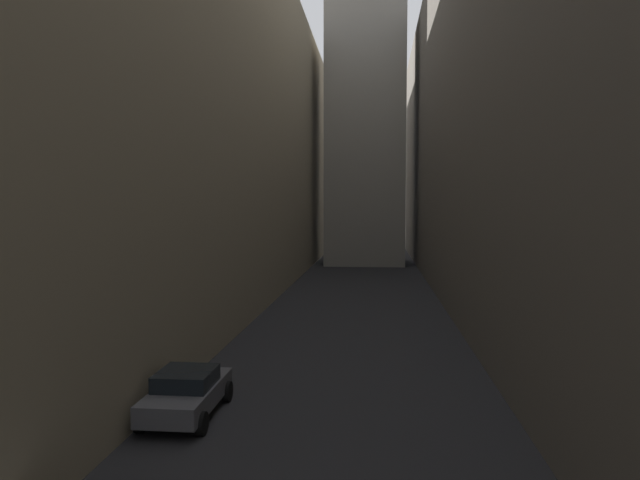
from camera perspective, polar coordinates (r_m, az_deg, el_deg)
name	(u,v)px	position (r m, az deg, el deg)	size (l,w,h in m)	color
ground_plane	(357,301)	(38.20, 3.70, -6.15)	(264.00, 264.00, 0.00)	#232326
building_block_left	(196,124)	(42.04, -12.26, 11.26)	(11.92, 108.00, 24.26)	gray
building_block_right	(520,107)	(41.29, 19.37, 12.45)	(10.55, 108.00, 25.92)	#60594F
parked_car_left_far	(187,392)	(18.27, -13.15, -14.57)	(1.98, 4.03, 1.42)	#4C4C51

